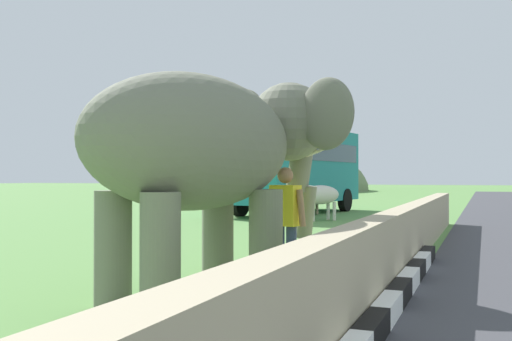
# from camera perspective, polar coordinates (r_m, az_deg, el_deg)

# --- Properties ---
(barrier_parapet) EXTENTS (28.00, 0.36, 1.00)m
(barrier_parapet) POSITION_cam_1_polar(r_m,az_deg,el_deg) (5.54, 8.56, -11.22)
(barrier_parapet) COLOR tan
(barrier_parapet) RESTS_ON ground_plane
(elephant) EXTENTS (4.06, 3.10, 2.91)m
(elephant) POSITION_cam_1_polar(r_m,az_deg,el_deg) (7.35, -4.17, 2.36)
(elephant) COLOR slate
(elephant) RESTS_ON ground_plane
(person_handler) EXTENTS (0.32, 0.66, 1.66)m
(person_handler) POSITION_cam_1_polar(r_m,az_deg,el_deg) (8.17, 2.95, -4.79)
(person_handler) COLOR navy
(person_handler) RESTS_ON ground_plane
(bus_teal) EXTENTS (8.21, 3.64, 3.50)m
(bus_teal) POSITION_cam_1_polar(r_m,az_deg,el_deg) (23.60, 4.02, 0.72)
(bus_teal) COLOR teal
(bus_teal) RESTS_ON ground_plane
(cow_near) EXTENTS (0.99, 1.93, 1.23)m
(cow_near) POSITION_cam_1_polar(r_m,az_deg,el_deg) (23.58, 4.85, -2.22)
(cow_near) COLOR tan
(cow_near) RESTS_ON ground_plane
(cow_mid) EXTENTS (1.73, 1.51, 1.23)m
(cow_mid) POSITION_cam_1_polar(r_m,az_deg,el_deg) (19.92, 6.37, -2.50)
(cow_mid) COLOR beige
(cow_mid) RESTS_ON ground_plane
(hill_east) EXTENTS (31.24, 24.99, 11.69)m
(hill_east) POSITION_cam_1_polar(r_m,az_deg,el_deg) (63.00, -0.33, -2.03)
(hill_east) COLOR #667852
(hill_east) RESTS_ON ground_plane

